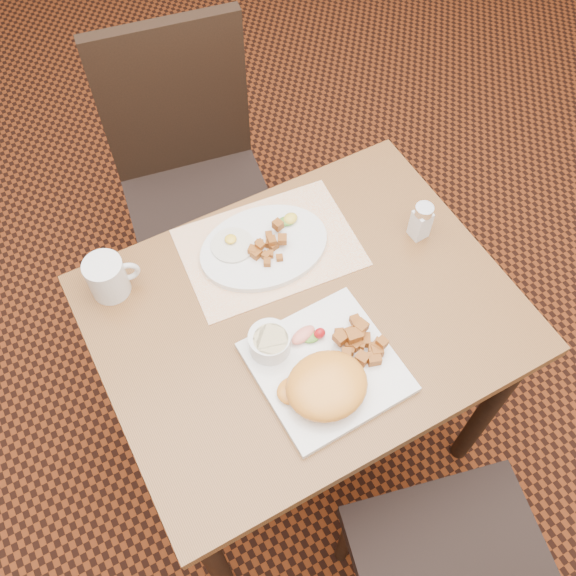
# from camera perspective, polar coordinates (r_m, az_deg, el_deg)

# --- Properties ---
(ground) EXTENTS (8.00, 8.00, 0.00)m
(ground) POSITION_cam_1_polar(r_m,az_deg,el_deg) (2.09, 1.07, -12.42)
(ground) COLOR black
(ground) RESTS_ON ground
(table) EXTENTS (0.90, 0.70, 0.75)m
(table) POSITION_cam_1_polar(r_m,az_deg,el_deg) (1.51, 1.46, -4.15)
(table) COLOR brown
(table) RESTS_ON ground
(chair_far) EXTENTS (0.49, 0.49, 0.97)m
(chair_far) POSITION_cam_1_polar(r_m,az_deg,el_deg) (1.96, -8.52, 10.13)
(chair_far) COLOR black
(chair_far) RESTS_ON ground
(placemat) EXTENTS (0.42, 0.32, 0.00)m
(placemat) POSITION_cam_1_polar(r_m,az_deg,el_deg) (1.50, -1.67, 3.62)
(placemat) COLOR white
(placemat) RESTS_ON table
(plate_square) EXTENTS (0.29, 0.29, 0.02)m
(plate_square) POSITION_cam_1_polar(r_m,az_deg,el_deg) (1.34, 3.41, -7.03)
(plate_square) COLOR silver
(plate_square) RESTS_ON table
(plate_oval) EXTENTS (0.32, 0.25, 0.02)m
(plate_oval) POSITION_cam_1_polar(r_m,az_deg,el_deg) (1.49, -2.14, 3.65)
(plate_oval) COLOR silver
(plate_oval) RESTS_ON placemat
(hollandaise_mound) EXTENTS (0.18, 0.15, 0.06)m
(hollandaise_mound) POSITION_cam_1_polar(r_m,az_deg,el_deg) (1.28, 3.39, -8.71)
(hollandaise_mound) COLOR orange
(hollandaise_mound) RESTS_ON plate_square
(ramekin) EXTENTS (0.09, 0.09, 0.05)m
(ramekin) POSITION_cam_1_polar(r_m,az_deg,el_deg) (1.33, -1.64, -4.80)
(ramekin) COLOR silver
(ramekin) RESTS_ON plate_square
(garnish_sq) EXTENTS (0.08, 0.05, 0.03)m
(garnish_sq) POSITION_cam_1_polar(r_m,az_deg,el_deg) (1.35, 1.85, -4.19)
(garnish_sq) COLOR #387223
(garnish_sq) RESTS_ON plate_square
(fried_egg) EXTENTS (0.10, 0.10, 0.02)m
(fried_egg) POSITION_cam_1_polar(r_m,az_deg,el_deg) (1.49, -4.97, 3.89)
(fried_egg) COLOR white
(fried_egg) RESTS_ON plate_oval
(garnish_ov) EXTENTS (0.06, 0.04, 0.02)m
(garnish_ov) POSITION_cam_1_polar(r_m,az_deg,el_deg) (1.52, 0.08, 6.11)
(garnish_ov) COLOR #387223
(garnish_ov) RESTS_ON plate_oval
(salt_shaker) EXTENTS (0.04, 0.04, 0.10)m
(salt_shaker) POSITION_cam_1_polar(r_m,az_deg,el_deg) (1.52, 11.76, 5.87)
(salt_shaker) COLOR white
(salt_shaker) RESTS_ON table
(coffee_mug) EXTENTS (0.12, 0.09, 0.10)m
(coffee_mug) POSITION_cam_1_polar(r_m,az_deg,el_deg) (1.45, -15.71, 0.94)
(coffee_mug) COLOR silver
(coffee_mug) RESTS_ON table
(home_fries_sq) EXTENTS (0.10, 0.12, 0.04)m
(home_fries_sq) POSITION_cam_1_polar(r_m,az_deg,el_deg) (1.34, 6.41, -4.78)
(home_fries_sq) COLOR #A1561A
(home_fries_sq) RESTS_ON plate_square
(home_fries_ov) EXTENTS (0.11, 0.09, 0.04)m
(home_fries_ov) POSITION_cam_1_polar(r_m,az_deg,el_deg) (1.47, -1.75, 3.88)
(home_fries_ov) COLOR #A1561A
(home_fries_ov) RESTS_ON plate_oval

